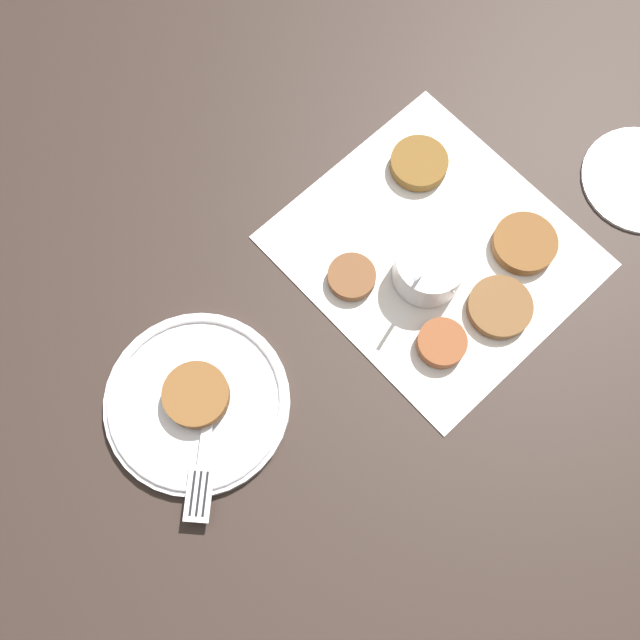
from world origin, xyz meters
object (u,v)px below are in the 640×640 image
serving_plate (197,402)px  fork (203,465)px  fritter_on_plate (196,395)px  sauce_bowl (428,267)px

serving_plate → fork: bearing=-24.4°
fritter_on_plate → fork: 0.08m
fritter_on_plate → fork: bearing=-26.1°
serving_plate → fork: fork is taller
serving_plate → fritter_on_plate: fritter_on_plate is taller
sauce_bowl → fritter_on_plate: 0.32m
sauce_bowl → serving_plate: 0.32m
fork → fritter_on_plate: bearing=153.9°
sauce_bowl → fork: size_ratio=0.70×
sauce_bowl → serving_plate: size_ratio=0.45×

